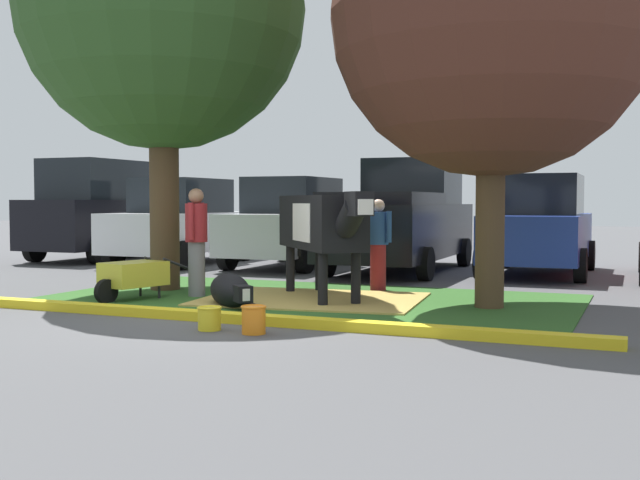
{
  "coord_description": "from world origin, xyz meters",
  "views": [
    {
      "loc": [
        5.24,
        -8.46,
        1.49
      ],
      "look_at": [
        0.65,
        2.38,
        0.9
      ],
      "focal_mm": 43.56,
      "sensor_mm": 36.0,
      "label": 1
    }
  ],
  "objects_px": {
    "cow_holstein": "(323,223)",
    "sedan_blue": "(539,226)",
    "pickup_truck_black": "(402,219)",
    "person_visitor_near": "(196,239)",
    "calf_lying": "(231,291)",
    "hatchback_white": "(182,222)",
    "shade_tree_right": "(492,15)",
    "bucket_yellow": "(209,318)",
    "bucket_orange": "(254,319)",
    "person_handler": "(378,242)",
    "sedan_silver": "(293,223)",
    "suv_black": "(105,210)",
    "shade_tree_left": "(162,7)",
    "wheelbarrow": "(132,275)"
  },
  "relations": [
    {
      "from": "shade_tree_right",
      "to": "cow_holstein",
      "type": "bearing_deg",
      "value": -177.78
    },
    {
      "from": "shade_tree_right",
      "to": "pickup_truck_black",
      "type": "bearing_deg",
      "value": 118.79
    },
    {
      "from": "sedan_silver",
      "to": "bucket_yellow",
      "type": "bearing_deg",
      "value": -71.46
    },
    {
      "from": "cow_holstein",
      "to": "pickup_truck_black",
      "type": "relative_size",
      "value": 0.48
    },
    {
      "from": "calf_lying",
      "to": "person_handler",
      "type": "distance_m",
      "value": 3.02
    },
    {
      "from": "wheelbarrow",
      "to": "pickup_truck_black",
      "type": "xyz_separation_m",
      "value": [
        2.26,
        6.35,
        0.73
      ]
    },
    {
      "from": "person_visitor_near",
      "to": "wheelbarrow",
      "type": "distance_m",
      "value": 1.12
    },
    {
      "from": "bucket_yellow",
      "to": "hatchback_white",
      "type": "xyz_separation_m",
      "value": [
        -5.53,
        7.96,
        0.84
      ]
    },
    {
      "from": "sedan_blue",
      "to": "person_visitor_near",
      "type": "bearing_deg",
      "value": -126.52
    },
    {
      "from": "shade_tree_right",
      "to": "calf_lying",
      "type": "relative_size",
      "value": 5.36
    },
    {
      "from": "cow_holstein",
      "to": "sedan_blue",
      "type": "relative_size",
      "value": 0.59
    },
    {
      "from": "shade_tree_right",
      "to": "hatchback_white",
      "type": "xyz_separation_m",
      "value": [
        -8.17,
        4.9,
        -3.04
      ]
    },
    {
      "from": "sedan_silver",
      "to": "sedan_blue",
      "type": "distance_m",
      "value": 5.4
    },
    {
      "from": "shade_tree_right",
      "to": "calf_lying",
      "type": "bearing_deg",
      "value": -158.52
    },
    {
      "from": "sedan_silver",
      "to": "wheelbarrow",
      "type": "bearing_deg",
      "value": -87.12
    },
    {
      "from": "person_handler",
      "to": "shade_tree_left",
      "type": "bearing_deg",
      "value": -159.33
    },
    {
      "from": "calf_lying",
      "to": "bucket_orange",
      "type": "bearing_deg",
      "value": -53.78
    },
    {
      "from": "person_handler",
      "to": "suv_black",
      "type": "distance_m",
      "value": 9.67
    },
    {
      "from": "wheelbarrow",
      "to": "sedan_blue",
      "type": "xyz_separation_m",
      "value": [
        5.07,
        6.65,
        0.6
      ]
    },
    {
      "from": "cow_holstein",
      "to": "sedan_blue",
      "type": "height_order",
      "value": "sedan_blue"
    },
    {
      "from": "hatchback_white",
      "to": "bucket_orange",
      "type": "bearing_deg",
      "value": -52.53
    },
    {
      "from": "shade_tree_left",
      "to": "shade_tree_right",
      "type": "relative_size",
      "value": 1.13
    },
    {
      "from": "bucket_yellow",
      "to": "person_visitor_near",
      "type": "bearing_deg",
      "value": 124.6
    },
    {
      "from": "bucket_yellow",
      "to": "calf_lying",
      "type": "bearing_deg",
      "value": 111.99
    },
    {
      "from": "bucket_orange",
      "to": "cow_holstein",
      "type": "bearing_deg",
      "value": 97.63
    },
    {
      "from": "calf_lying",
      "to": "person_handler",
      "type": "relative_size",
      "value": 0.77
    },
    {
      "from": "person_handler",
      "to": "shade_tree_right",
      "type": "bearing_deg",
      "value": -33.3
    },
    {
      "from": "person_handler",
      "to": "person_visitor_near",
      "type": "distance_m",
      "value": 2.98
    },
    {
      "from": "shade_tree_left",
      "to": "sedan_silver",
      "type": "distance_m",
      "value": 6.29
    },
    {
      "from": "shade_tree_right",
      "to": "calf_lying",
      "type": "xyz_separation_m",
      "value": [
        -3.35,
        -1.32,
        -3.79
      ]
    },
    {
      "from": "pickup_truck_black",
      "to": "sedan_blue",
      "type": "xyz_separation_m",
      "value": [
        2.8,
        0.31,
        -0.13
      ]
    },
    {
      "from": "cow_holstein",
      "to": "suv_black",
      "type": "relative_size",
      "value": 0.57
    },
    {
      "from": "person_handler",
      "to": "suv_black",
      "type": "xyz_separation_m",
      "value": [
        -8.76,
        4.06,
        0.46
      ]
    },
    {
      "from": "shade_tree_left",
      "to": "shade_tree_right",
      "type": "xyz_separation_m",
      "value": [
        5.41,
        -0.12,
        -0.65
      ]
    },
    {
      "from": "person_visitor_near",
      "to": "pickup_truck_black",
      "type": "bearing_deg",
      "value": 74.21
    },
    {
      "from": "sedan_silver",
      "to": "pickup_truck_black",
      "type": "height_order",
      "value": "pickup_truck_black"
    },
    {
      "from": "bucket_orange",
      "to": "person_handler",
      "type": "bearing_deg",
      "value": 90.35
    },
    {
      "from": "bucket_orange",
      "to": "suv_black",
      "type": "xyz_separation_m",
      "value": [
        -8.79,
        8.51,
        1.1
      ]
    },
    {
      "from": "shade_tree_right",
      "to": "pickup_truck_black",
      "type": "xyz_separation_m",
      "value": [
        -2.83,
        5.14,
        -2.91
      ]
    },
    {
      "from": "person_visitor_near",
      "to": "shade_tree_right",
      "type": "bearing_deg",
      "value": 6.24
    },
    {
      "from": "bucket_orange",
      "to": "sedan_blue",
      "type": "height_order",
      "value": "sedan_blue"
    },
    {
      "from": "shade_tree_right",
      "to": "pickup_truck_black",
      "type": "height_order",
      "value": "shade_tree_right"
    },
    {
      "from": "person_visitor_near",
      "to": "person_handler",
      "type": "bearing_deg",
      "value": 38.42
    },
    {
      "from": "person_visitor_near",
      "to": "pickup_truck_black",
      "type": "height_order",
      "value": "pickup_truck_black"
    },
    {
      "from": "calf_lying",
      "to": "person_visitor_near",
      "type": "distance_m",
      "value": 1.52
    },
    {
      "from": "calf_lying",
      "to": "hatchback_white",
      "type": "bearing_deg",
      "value": 127.81
    },
    {
      "from": "hatchback_white",
      "to": "pickup_truck_black",
      "type": "xyz_separation_m",
      "value": [
        5.34,
        0.24,
        0.13
      ]
    },
    {
      "from": "shade_tree_left",
      "to": "bucket_yellow",
      "type": "height_order",
      "value": "shade_tree_left"
    },
    {
      "from": "person_handler",
      "to": "hatchback_white",
      "type": "height_order",
      "value": "hatchback_white"
    },
    {
      "from": "bucket_yellow",
      "to": "bucket_orange",
      "type": "xyz_separation_m",
      "value": [
        0.59,
        -0.02,
        0.02
      ]
    }
  ]
}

